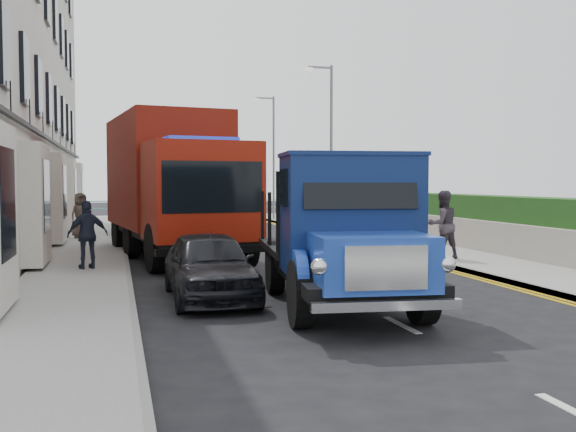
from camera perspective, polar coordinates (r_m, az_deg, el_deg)
The scene contains 19 objects.
ground at distance 12.17m, azimuth 6.02°, elevation -7.61°, with size 120.00×120.00×0.00m, color black.
pavement_west at distance 20.29m, azimuth -17.50°, elevation -3.26°, with size 2.40×38.00×0.12m, color gray.
pavement_east at distance 22.43m, azimuth 10.41°, elevation -2.57°, with size 2.60×38.00×0.12m, color gray.
promenade at distance 40.44m, azimuth -8.90°, elevation -0.05°, with size 30.00×2.50×0.12m, color gray.
sea_plane at distance 71.32m, azimuth -11.57°, elevation 1.23°, with size 120.00×120.00×0.00m, color slate.
garden_east at distance 23.25m, azimuth 14.68°, elevation -0.35°, with size 1.45×28.00×1.75m.
seafront_railing at distance 39.62m, azimuth -8.79°, elevation 0.64°, with size 13.00×0.08×1.11m.
lamp_mid at distance 26.60m, azimuth 3.62°, elevation 6.84°, with size 1.23×0.18×7.00m.
lamp_far at distance 36.20m, azimuth -1.48°, elevation 5.86°, with size 1.23×0.18×7.00m.
bedford_lorry at distance 10.92m, azimuth 5.33°, elevation -2.28°, with size 2.84×5.87×2.68m.
red_lorry at distance 19.43m, azimuth -10.25°, elevation 3.06°, with size 3.85×8.41×4.25m.
parked_car_front at distance 12.38m, azimuth -7.00°, elevation -4.36°, with size 1.55×3.85×1.31m, color black.
parked_car_mid at distance 21.97m, azimuth -11.63°, elevation -1.13°, with size 1.40×4.02×1.33m, color #4C64A3.
parked_car_rear at distance 28.10m, azimuth -12.97°, elevation -0.18°, with size 1.93×4.75×1.38m, color #9B9CA0.
seafront_car_left at distance 38.12m, azimuth -9.30°, elevation 0.89°, with size 2.69×5.84×1.62m, color black.
seafront_car_right at distance 37.60m, azimuth -7.04°, elevation 0.87°, with size 1.90×4.73×1.61m, color silver.
pedestrian_east_far at distance 18.21m, azimuth 13.57°, elevation -0.75°, with size 0.92×0.71×1.88m, color #3C333F.
pedestrian_west_near at distance 16.42m, azimuth -17.37°, elevation -1.59°, with size 0.98×0.41×1.67m, color #1C2333.
pedestrian_west_far at distance 25.40m, azimuth -17.96°, elevation 0.06°, with size 0.84×0.54×1.71m, color #433930.
Camera 1 is at (-4.31, -11.15, 2.26)m, focal length 40.00 mm.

